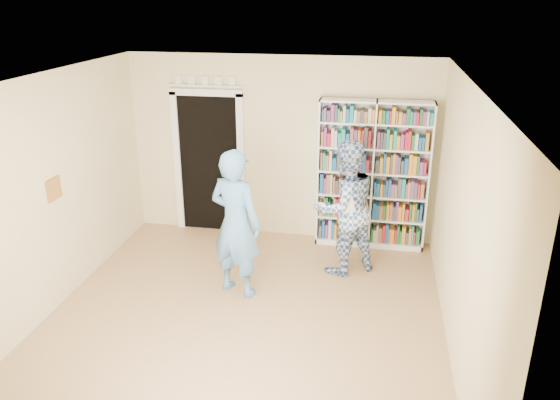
# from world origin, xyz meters

# --- Properties ---
(floor) EXTENTS (5.00, 5.00, 0.00)m
(floor) POSITION_xyz_m (0.00, 0.00, 0.00)
(floor) COLOR #AD8254
(floor) RESTS_ON ground
(ceiling) EXTENTS (5.00, 5.00, 0.00)m
(ceiling) POSITION_xyz_m (0.00, 0.00, 2.70)
(ceiling) COLOR white
(ceiling) RESTS_ON wall_back
(wall_back) EXTENTS (4.50, 0.00, 4.50)m
(wall_back) POSITION_xyz_m (0.00, 2.50, 1.35)
(wall_back) COLOR beige
(wall_back) RESTS_ON floor
(wall_left) EXTENTS (0.00, 5.00, 5.00)m
(wall_left) POSITION_xyz_m (-2.25, 0.00, 1.35)
(wall_left) COLOR beige
(wall_left) RESTS_ON floor
(wall_right) EXTENTS (0.00, 5.00, 5.00)m
(wall_right) POSITION_xyz_m (2.25, 0.00, 1.35)
(wall_right) COLOR beige
(wall_right) RESTS_ON floor
(bookshelf) EXTENTS (1.56, 0.29, 2.14)m
(bookshelf) POSITION_xyz_m (1.35, 2.34, 1.08)
(bookshelf) COLOR white
(bookshelf) RESTS_ON floor
(doorway) EXTENTS (1.10, 0.08, 2.43)m
(doorway) POSITION_xyz_m (-1.10, 2.48, 1.18)
(doorway) COLOR black
(doorway) RESTS_ON floor
(wall_art) EXTENTS (0.03, 0.25, 0.25)m
(wall_art) POSITION_xyz_m (-2.23, 0.20, 1.40)
(wall_art) COLOR brown
(wall_art) RESTS_ON wall_left
(man_blue) EXTENTS (0.78, 0.65, 1.84)m
(man_blue) POSITION_xyz_m (-0.22, 0.67, 0.92)
(man_blue) COLOR #568BC0
(man_blue) RESTS_ON floor
(man_plaid) EXTENTS (1.11, 1.06, 1.80)m
(man_plaid) POSITION_xyz_m (1.03, 1.47, 0.90)
(man_plaid) COLOR #2C4C87
(man_plaid) RESTS_ON floor
(paper_sheet) EXTENTS (0.20, 0.13, 0.32)m
(paper_sheet) POSITION_xyz_m (1.12, 1.24, 1.09)
(paper_sheet) COLOR white
(paper_sheet) RESTS_ON man_plaid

